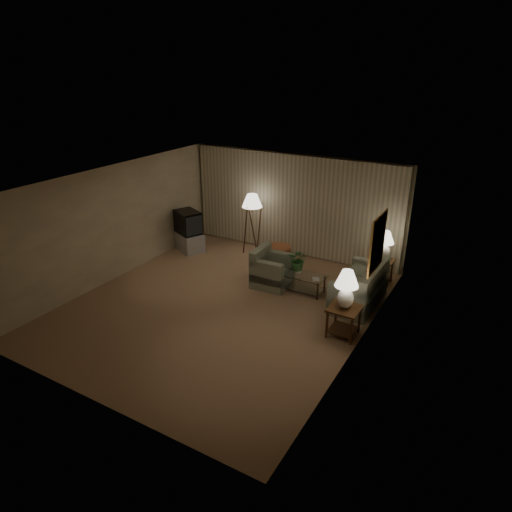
{
  "coord_description": "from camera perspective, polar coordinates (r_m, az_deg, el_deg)",
  "views": [
    {
      "loc": [
        4.94,
        -7.11,
        4.86
      ],
      "look_at": [
        0.49,
        0.6,
        1.04
      ],
      "focal_mm": 32.0,
      "sensor_mm": 36.0,
      "label": 1
    }
  ],
  "objects": [
    {
      "name": "room_shell",
      "position": [
        10.4,
        0.26,
        5.84
      ],
      "size": [
        6.04,
        7.02,
        2.72
      ],
      "color": "beige",
      "rests_on": "ground"
    },
    {
      "name": "sofa",
      "position": [
        10.05,
        12.72,
        -3.96
      ],
      "size": [
        1.66,
        0.86,
        0.73
      ],
      "rotation": [
        0.0,
        0.0,
        -1.59
      ],
      "color": "gray",
      "rests_on": "ground"
    },
    {
      "name": "table_lamp_far",
      "position": [
        10.86,
        15.83,
        1.58
      ],
      "size": [
        0.4,
        0.4,
        0.7
      ],
      "color": "white",
      "rests_on": "side_table_far"
    },
    {
      "name": "flowers",
      "position": [
        10.21,
        5.34,
        -0.24
      ],
      "size": [
        0.52,
        0.47,
        0.5
      ],
      "primitive_type": "imported",
      "rotation": [
        0.0,
        0.0,
        0.18
      ],
      "color": "#2F6930",
      "rests_on": "vase"
    },
    {
      "name": "ottoman",
      "position": [
        11.94,
        2.86,
        0.28
      ],
      "size": [
        0.65,
        0.65,
        0.41
      ],
      "primitive_type": "cylinder",
      "rotation": [
        0.0,
        0.0,
        -0.05
      ],
      "color": "#B36B3C",
      "rests_on": "ground"
    },
    {
      "name": "armchair",
      "position": [
        10.61,
        2.06,
        -1.91
      ],
      "size": [
        0.93,
        0.89,
        0.71
      ],
      "rotation": [
        0.0,
        0.0,
        1.63
      ],
      "color": "gray",
      "rests_on": "ground"
    },
    {
      "name": "book",
      "position": [
        10.14,
        7.07,
        -2.89
      ],
      "size": [
        0.23,
        0.25,
        0.02
      ],
      "primitive_type": "imported",
      "rotation": [
        0.0,
        0.0,
        0.47
      ],
      "color": "olive",
      "rests_on": "coffee_table"
    },
    {
      "name": "table_lamp_near",
      "position": [
        8.54,
        11.24,
        -3.7
      ],
      "size": [
        0.44,
        0.44,
        0.76
      ],
      "color": "white",
      "rests_on": "side_table_near"
    },
    {
      "name": "side_table_far",
      "position": [
        11.1,
        15.49,
        -1.36
      ],
      "size": [
        0.5,
        0.42,
        0.6
      ],
      "color": "#37210F",
      "rests_on": "ground"
    },
    {
      "name": "side_table_near",
      "position": [
        8.85,
        10.92,
        -7.38
      ],
      "size": [
        0.58,
        0.58,
        0.6
      ],
      "color": "#37210F",
      "rests_on": "ground"
    },
    {
      "name": "tv_cabinet",
      "position": [
        12.77,
        -8.38,
        1.83
      ],
      "size": [
        1.31,
        1.23,
        0.5
      ],
      "primitive_type": "cube",
      "rotation": [
        0.0,
        0.0,
        -0.44
      ],
      "color": "#AEAEB1",
      "rests_on": "ground"
    },
    {
      "name": "ground",
      "position": [
        9.93,
        -4.22,
        -6.13
      ],
      "size": [
        7.0,
        7.0,
        0.0
      ],
      "primitive_type": "plane",
      "color": "tan",
      "rests_on": "ground"
    },
    {
      "name": "crt_tv",
      "position": [
        12.58,
        -8.52,
        4.21
      ],
      "size": [
        1.12,
        1.08,
        0.62
      ],
      "primitive_type": "cube",
      "rotation": [
        0.0,
        0.0,
        -0.44
      ],
      "color": "black",
      "rests_on": "tv_cabinet"
    },
    {
      "name": "coffee_table",
      "position": [
        10.38,
        5.99,
        -3.11
      ],
      "size": [
        0.98,
        0.54,
        0.41
      ],
      "color": "silver",
      "rests_on": "ground"
    },
    {
      "name": "vase",
      "position": [
        10.34,
        5.28,
        -1.88
      ],
      "size": [
        0.18,
        0.18,
        0.14
      ],
      "primitive_type": "imported",
      "rotation": [
        0.0,
        0.0,
        -0.41
      ],
      "color": "white",
      "rests_on": "coffee_table"
    },
    {
      "name": "floor_lamp",
      "position": [
        12.21,
        -0.48,
        4.16
      ],
      "size": [
        0.54,
        0.54,
        1.65
      ],
      "color": "#37210F",
      "rests_on": "ground"
    }
  ]
}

